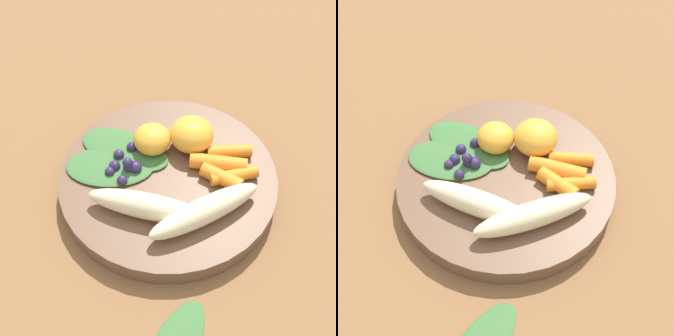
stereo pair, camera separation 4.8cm
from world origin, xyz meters
TOP-DOWN VIEW (x-y plane):
  - ground_plane at (0.00, 0.00)m, footprint 2.40×2.40m
  - bowl at (0.00, 0.00)m, footprint 0.24×0.24m
  - banana_peeled_left at (-0.02, -0.07)m, footprint 0.13×0.07m
  - banana_peeled_right at (-0.05, -0.02)m, footprint 0.08×0.13m
  - orange_segment_near at (0.02, 0.04)m, footprint 0.04×0.04m
  - orange_segment_far at (0.05, 0.01)m, footprint 0.05×0.05m
  - carrot_front at (0.03, -0.05)m, footprint 0.02×0.05m
  - carrot_mid_left at (0.04, -0.06)m, footprint 0.05×0.04m
  - carrot_mid_right at (0.04, -0.04)m, footprint 0.05×0.06m
  - carrot_rear at (0.07, -0.04)m, footprint 0.04×0.05m
  - blueberry_pile at (-0.02, 0.04)m, footprint 0.05×0.04m
  - kale_leaf_left at (-0.01, 0.06)m, footprint 0.08×0.12m
  - kale_leaf_right at (-0.03, 0.06)m, footprint 0.11×0.11m

SIDE VIEW (x-z plane):
  - ground_plane at x=0.00m, z-range 0.00..0.00m
  - bowl at x=0.00m, z-range 0.00..0.02m
  - kale_leaf_left at x=-0.01m, z-range 0.02..0.03m
  - kale_leaf_right at x=-0.03m, z-range 0.02..0.03m
  - carrot_mid_left at x=0.04m, z-range 0.02..0.04m
  - blueberry_pile at x=-0.02m, z-range 0.02..0.04m
  - carrot_rear at x=0.07m, z-range 0.02..0.04m
  - carrot_front at x=0.03m, z-range 0.02..0.04m
  - carrot_mid_right at x=0.04m, z-range 0.02..0.04m
  - banana_peeled_left at x=-0.02m, z-range 0.02..0.05m
  - banana_peeled_right at x=-0.05m, z-range 0.02..0.05m
  - orange_segment_near at x=0.02m, z-range 0.02..0.05m
  - orange_segment_far at x=0.05m, z-range 0.02..0.06m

